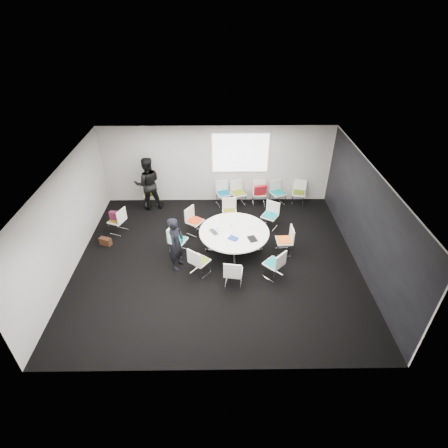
{
  "coord_description": "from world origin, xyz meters",
  "views": [
    {
      "loc": [
        0.1,
        -7.78,
        6.56
      ],
      "look_at": [
        0.2,
        0.4,
        1.0
      ],
      "focal_mm": 28.0,
      "sensor_mm": 36.0,
      "label": 1
    }
  ],
  "objects_px": {
    "chair_back_d": "(277,197)",
    "chair_back_e": "(298,197)",
    "cup": "(231,225)",
    "chair_ring_a": "(284,245)",
    "chair_back_b": "(238,197)",
    "chair_ring_d": "(195,225)",
    "person_back": "(148,183)",
    "chair_spare_left": "(118,225)",
    "chair_ring_g": "(233,277)",
    "brown_bag": "(105,241)",
    "chair_ring_b": "(270,220)",
    "person_main": "(176,244)",
    "laptop": "(215,231)",
    "chair_back_a": "(223,198)",
    "chair_ring_h": "(274,268)",
    "chair_ring_f": "(199,266)",
    "chair_ring_c": "(230,217)",
    "conference_table": "(234,237)",
    "chair_ring_e": "(178,245)",
    "maroon_bag": "(116,216)",
    "chair_person_back": "(151,198)",
    "chair_back_c": "(259,197)"
  },
  "relations": [
    {
      "from": "chair_ring_e",
      "to": "laptop",
      "type": "xyz_separation_m",
      "value": [
        1.1,
        0.0,
        0.47
      ]
    },
    {
      "from": "person_back",
      "to": "conference_table",
      "type": "bearing_deg",
      "value": 124.46
    },
    {
      "from": "chair_ring_a",
      "to": "conference_table",
      "type": "bearing_deg",
      "value": 84.17
    },
    {
      "from": "chair_ring_f",
      "to": "chair_person_back",
      "type": "bearing_deg",
      "value": 155.35
    },
    {
      "from": "chair_back_d",
      "to": "chair_back_e",
      "type": "distance_m",
      "value": 0.75
    },
    {
      "from": "chair_ring_c",
      "to": "person_main",
      "type": "xyz_separation_m",
      "value": [
        -1.51,
        -2.14,
        0.52
      ]
    },
    {
      "from": "chair_ring_b",
      "to": "conference_table",
      "type": "bearing_deg",
      "value": 78.11
    },
    {
      "from": "chair_back_e",
      "to": "chair_spare_left",
      "type": "distance_m",
      "value": 6.31
    },
    {
      "from": "chair_ring_a",
      "to": "chair_back_b",
      "type": "xyz_separation_m",
      "value": [
        -1.22,
        2.83,
        0.0
      ]
    },
    {
      "from": "chair_ring_a",
      "to": "maroon_bag",
      "type": "height_order",
      "value": "chair_ring_a"
    },
    {
      "from": "chair_ring_a",
      "to": "chair_ring_b",
      "type": "relative_size",
      "value": 1.0
    },
    {
      "from": "chair_ring_g",
      "to": "brown_bag",
      "type": "bearing_deg",
      "value": 163.28
    },
    {
      "from": "chair_ring_f",
      "to": "laptop",
      "type": "relative_size",
      "value": 2.7
    },
    {
      "from": "laptop",
      "to": "cup",
      "type": "xyz_separation_m",
      "value": [
        0.47,
        0.27,
        0.03
      ]
    },
    {
      "from": "chair_back_e",
      "to": "person_back",
      "type": "xyz_separation_m",
      "value": [
        -5.32,
        -0.17,
        0.67
      ]
    },
    {
      "from": "chair_ring_b",
      "to": "person_main",
      "type": "relative_size",
      "value": 0.55
    },
    {
      "from": "chair_back_d",
      "to": "cup",
      "type": "xyz_separation_m",
      "value": [
        -1.75,
        -2.5,
        0.5
      ]
    },
    {
      "from": "conference_table",
      "to": "chair_ring_e",
      "type": "distance_m",
      "value": 1.66
    },
    {
      "from": "chair_ring_g",
      "to": "laptop",
      "type": "xyz_separation_m",
      "value": [
        -0.48,
        1.42,
        0.47
      ]
    },
    {
      "from": "chair_ring_g",
      "to": "chair_ring_h",
      "type": "height_order",
      "value": "same"
    },
    {
      "from": "chair_ring_c",
      "to": "person_back",
      "type": "distance_m",
      "value": 3.09
    },
    {
      "from": "chair_ring_b",
      "to": "chair_person_back",
      "type": "xyz_separation_m",
      "value": [
        -4.11,
        1.49,
        0.0
      ]
    },
    {
      "from": "chair_ring_c",
      "to": "chair_ring_f",
      "type": "height_order",
      "value": "same"
    },
    {
      "from": "chair_ring_a",
      "to": "chair_back_a",
      "type": "bearing_deg",
      "value": 29.34
    },
    {
      "from": "conference_table",
      "to": "chair_person_back",
      "type": "distance_m",
      "value": 4.0
    },
    {
      "from": "chair_ring_c",
      "to": "chair_ring_g",
      "type": "xyz_separation_m",
      "value": [
        0.02,
        -2.92,
        0.0
      ]
    },
    {
      "from": "chair_back_c",
      "to": "chair_back_d",
      "type": "relative_size",
      "value": 1.0
    },
    {
      "from": "chair_ring_f",
      "to": "chair_back_e",
      "type": "relative_size",
      "value": 1.0
    },
    {
      "from": "chair_ring_d",
      "to": "maroon_bag",
      "type": "distance_m",
      "value": 2.48
    },
    {
      "from": "chair_ring_b",
      "to": "chair_ring_g",
      "type": "height_order",
      "value": "same"
    },
    {
      "from": "chair_ring_c",
      "to": "chair_ring_h",
      "type": "xyz_separation_m",
      "value": [
        1.13,
        -2.58,
        0.0
      ]
    },
    {
      "from": "chair_back_d",
      "to": "chair_spare_left",
      "type": "distance_m",
      "value": 5.6
    },
    {
      "from": "chair_spare_left",
      "to": "cup",
      "type": "distance_m",
      "value": 3.7
    },
    {
      "from": "chair_back_e",
      "to": "chair_ring_a",
      "type": "bearing_deg",
      "value": 86.07
    },
    {
      "from": "chair_back_b",
      "to": "chair_back_d",
      "type": "relative_size",
      "value": 1.0
    },
    {
      "from": "chair_ring_d",
      "to": "person_back",
      "type": "relative_size",
      "value": 0.46
    },
    {
      "from": "chair_back_c",
      "to": "chair_back_e",
      "type": "xyz_separation_m",
      "value": [
        1.42,
        -0.0,
        0.0
      ]
    },
    {
      "from": "chair_ring_c",
      "to": "laptop",
      "type": "xyz_separation_m",
      "value": [
        -0.46,
        -1.5,
        0.47
      ]
    },
    {
      "from": "chair_ring_b",
      "to": "laptop",
      "type": "relative_size",
      "value": 2.7
    },
    {
      "from": "person_main",
      "to": "person_back",
      "type": "bearing_deg",
      "value": 39.78
    },
    {
      "from": "chair_ring_d",
      "to": "chair_back_d",
      "type": "xyz_separation_m",
      "value": [
        2.88,
        1.77,
        0.0
      ]
    },
    {
      "from": "chair_ring_h",
      "to": "chair_spare_left",
      "type": "xyz_separation_m",
      "value": [
        -4.69,
        2.14,
        0.0
      ]
    },
    {
      "from": "person_back",
      "to": "chair_spare_left",
      "type": "bearing_deg",
      "value": 49.92
    },
    {
      "from": "conference_table",
      "to": "maroon_bag",
      "type": "height_order",
      "value": "maroon_bag"
    },
    {
      "from": "chair_back_a",
      "to": "brown_bag",
      "type": "distance_m",
      "value": 4.35
    },
    {
      "from": "chair_ring_e",
      "to": "chair_spare_left",
      "type": "relative_size",
      "value": 1.0
    },
    {
      "from": "chair_ring_f",
      "to": "cup",
      "type": "relative_size",
      "value": 9.78
    },
    {
      "from": "chair_back_c",
      "to": "chair_spare_left",
      "type": "relative_size",
      "value": 1.0
    },
    {
      "from": "laptop",
      "to": "chair_ring_f",
      "type": "bearing_deg",
      "value": 123.52
    },
    {
      "from": "conference_table",
      "to": "chair_back_a",
      "type": "height_order",
      "value": "chair_back_a"
    }
  ]
}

